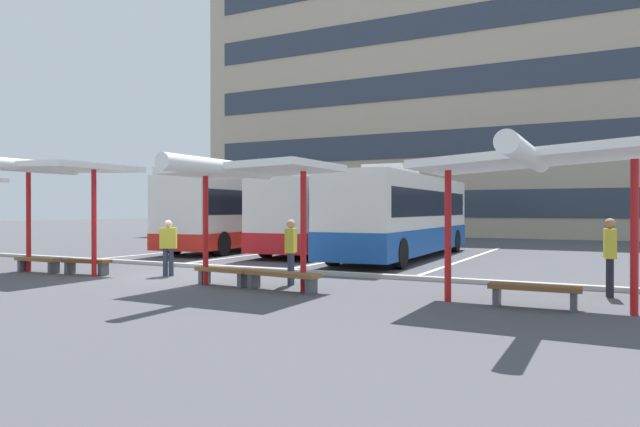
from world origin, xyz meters
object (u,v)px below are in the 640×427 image
object	(u,v)px
waiting_shelter_2	(246,172)
coach_bus_0	(244,214)
bench_4	(282,276)
waiting_passenger_0	(168,244)
bench_3	(223,272)
bench_2	(86,263)
waiting_passenger_2	(610,251)
coach_bus_2	(403,217)
waiting_shelter_3	(533,161)
waiting_shelter_1	(52,170)
bench_1	(38,261)
coach_bus_1	(332,216)
bench_5	(534,291)
waiting_passenger_1	(291,247)

from	to	relation	value
waiting_shelter_2	coach_bus_0	bearing A→B (deg)	124.92
bench_4	waiting_passenger_0	bearing A→B (deg)	165.55
waiting_shelter_2	bench_3	distance (m)	2.64
bench_2	waiting_passenger_2	distance (m)	13.82
coach_bus_2	waiting_shelter_3	world-z (taller)	coach_bus_2
waiting_shelter_1	waiting_shelter_2	xyz separation A→B (m)	(6.83, -0.01, -0.28)
coach_bus_0	bench_1	xyz separation A→B (m)	(0.21, -11.14, -1.36)
bench_2	bench_3	size ratio (longest dim) A/B	0.97
waiting_shelter_2	waiting_passenger_0	xyz separation A→B (m)	(-3.57, 1.30, -1.88)
waiting_passenger_2	bench_4	bearing A→B (deg)	-160.37
coach_bus_1	waiting_shelter_2	xyz separation A→B (m)	(3.48, -11.88, 1.19)
waiting_shelter_2	waiting_passenger_2	xyz separation A→B (m)	(7.72, 2.58, -1.79)
waiting_shelter_1	bench_1	xyz separation A→B (m)	(-0.90, 0.22, -2.74)
waiting_shelter_2	waiting_passenger_0	distance (m)	4.24
coach_bus_1	bench_2	bearing A→B (deg)	-102.11
waiting_shelter_3	waiting_passenger_2	bearing A→B (deg)	61.78
bench_2	bench_3	bearing A→B (deg)	-1.58
coach_bus_2	waiting_passenger_2	size ratio (longest dim) A/B	6.67
coach_bus_0	bench_3	world-z (taller)	coach_bus_0
coach_bus_1	bench_5	distance (m)	15.22
waiting_passenger_1	waiting_passenger_2	world-z (taller)	waiting_passenger_2
bench_3	waiting_passenger_0	size ratio (longest dim) A/B	1.01
coach_bus_2	waiting_shelter_2	xyz separation A→B (m)	(-0.43, -10.16, 1.18)
coach_bus_2	waiting_passenger_0	size ratio (longest dim) A/B	7.16
bench_3	bench_5	distance (m)	7.32
coach_bus_2	waiting_shelter_1	bearing A→B (deg)	-125.55
coach_bus_2	bench_3	distance (m)	10.01
waiting_shelter_3	waiting_passenger_2	distance (m)	3.29
waiting_shelter_3	waiting_passenger_1	bearing A→B (deg)	170.41
bench_3	waiting_passenger_2	bearing A→B (deg)	14.66
bench_3	waiting_passenger_0	distance (m)	2.90
waiting_shelter_3	waiting_shelter_2	bearing A→B (deg)	-178.51
waiting_shelter_1	waiting_shelter_3	world-z (taller)	waiting_shelter_1
coach_bus_2	bench_2	world-z (taller)	coach_bus_2
coach_bus_1	waiting_passenger_0	world-z (taller)	coach_bus_1
coach_bus_2	bench_5	bearing A→B (deg)	-58.48
waiting_shelter_2	waiting_shelter_3	size ratio (longest dim) A/B	0.95
waiting_shelter_1	bench_3	bearing A→B (deg)	3.06
waiting_passenger_1	bench_1	bearing A→B (deg)	-173.62
bench_3	bench_5	size ratio (longest dim) A/B	0.94
bench_1	waiting_passenger_2	distance (m)	15.63
bench_3	waiting_passenger_0	bearing A→B (deg)	159.95
waiting_shelter_1	waiting_passenger_2	xyz separation A→B (m)	(14.54, 2.57, -2.07)
bench_1	bench_3	xyz separation A→B (m)	(6.83, 0.09, -0.00)
bench_4	bench_3	bearing A→B (deg)	174.36
coach_bus_1	bench_2	size ratio (longest dim) A/B	7.19
coach_bus_2	bench_2	size ratio (longest dim) A/B	7.37
coach_bus_1	bench_5	size ratio (longest dim) A/B	6.55
bench_2	bench_3	xyz separation A→B (m)	(5.03, -0.14, 0.00)
waiting_passenger_2	coach_bus_2	bearing A→B (deg)	133.86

